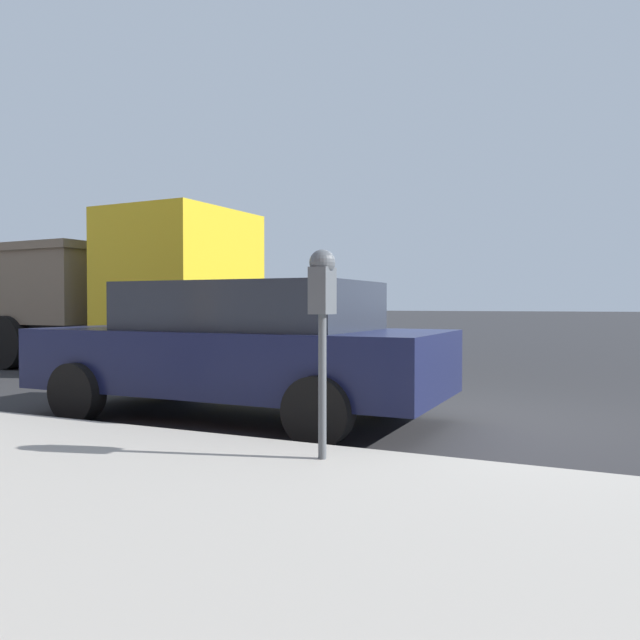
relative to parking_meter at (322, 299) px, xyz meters
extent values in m
plane|color=#2B2B2D|center=(2.63, -0.33, -1.30)|extent=(220.00, 220.00, 0.00)
cylinder|color=#4C5156|center=(0.00, 0.00, -0.64)|extent=(0.06, 0.06, 1.05)
cube|color=#4C5156|center=(0.00, 0.00, 0.06)|extent=(0.20, 0.14, 0.34)
sphere|color=#4C5156|center=(0.00, 0.00, 0.26)|extent=(0.19, 0.19, 0.19)
cube|color=#B21919|center=(0.11, 0.00, 0.02)|extent=(0.01, 0.11, 0.12)
cube|color=black|center=(0.11, 0.00, 0.14)|extent=(0.01, 0.10, 0.08)
cube|color=#14193D|center=(1.77, 1.84, -0.65)|extent=(1.88, 4.60, 0.67)
cube|color=#232833|center=(1.77, 1.65, -0.05)|extent=(1.64, 2.58, 0.52)
cylinder|color=black|center=(0.86, 3.26, -0.98)|extent=(0.22, 0.64, 0.64)
cylinder|color=black|center=(2.71, 3.25, -0.98)|extent=(0.22, 0.64, 0.64)
cylinder|color=black|center=(0.84, 0.42, -0.98)|extent=(0.22, 0.64, 0.64)
cylinder|color=black|center=(2.69, 0.41, -0.98)|extent=(0.22, 0.64, 0.64)
cube|color=black|center=(5.59, 7.91, -0.60)|extent=(2.41, 7.29, 0.35)
cube|color=gold|center=(5.49, 5.39, 0.63)|extent=(2.57, 2.26, 2.12)
cube|color=#6B6051|center=(5.65, 9.27, 0.29)|extent=(2.67, 4.57, 1.43)
cube|color=#6B6051|center=(5.65, 9.27, 1.08)|extent=(2.78, 4.67, 0.16)
cylinder|color=black|center=(6.73, 5.33, -0.78)|extent=(0.34, 1.05, 1.04)
cylinder|color=black|center=(4.25, 5.44, -0.78)|extent=(0.34, 1.05, 1.04)
cylinder|color=black|center=(6.87, 8.57, -0.78)|extent=(0.34, 1.05, 1.04)
cylinder|color=black|center=(4.38, 8.68, -0.78)|extent=(0.34, 1.05, 1.04)
cylinder|color=black|center=(6.94, 10.37, -0.78)|extent=(0.34, 1.05, 1.04)
camera|label=1|loc=(-4.11, -1.84, -0.04)|focal=35.00mm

